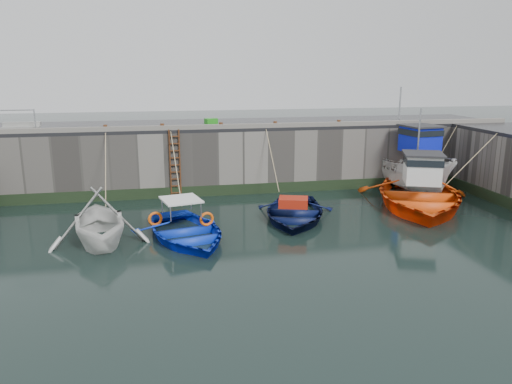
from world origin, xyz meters
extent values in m
plane|color=black|center=(0.00, 0.00, 0.00)|extent=(120.00, 120.00, 0.00)
cube|color=slate|center=(0.00, 12.50, 1.50)|extent=(30.00, 5.00, 3.00)
cube|color=black|center=(0.00, 12.50, 3.08)|extent=(30.00, 5.00, 0.16)
cube|color=slate|center=(0.00, 10.15, 3.26)|extent=(30.00, 0.30, 0.20)
cube|color=black|center=(0.00, 9.96, 0.25)|extent=(30.00, 0.08, 0.50)
cylinder|color=#3F1E0F|center=(-2.22, 9.92, 1.60)|extent=(0.07, 0.07, 3.20)
cylinder|color=#3F1E0F|center=(-1.78, 9.92, 1.60)|extent=(0.07, 0.07, 3.20)
cube|color=#3F1E0F|center=(-2.00, 9.90, 0.25)|extent=(0.44, 0.06, 0.05)
cube|color=#3F1E0F|center=(-2.00, 9.90, 0.58)|extent=(0.44, 0.06, 0.05)
cube|color=#3F1E0F|center=(-2.00, 9.90, 0.91)|extent=(0.44, 0.06, 0.05)
cube|color=#3F1E0F|center=(-2.00, 9.90, 1.24)|extent=(0.44, 0.06, 0.05)
cube|color=#3F1E0F|center=(-2.00, 9.90, 1.57)|extent=(0.44, 0.06, 0.05)
cube|color=#3F1E0F|center=(-2.00, 9.90, 1.90)|extent=(0.44, 0.06, 0.05)
cube|color=#3F1E0F|center=(-2.00, 9.90, 2.23)|extent=(0.44, 0.06, 0.05)
cube|color=#3F1E0F|center=(-2.00, 9.90, 2.56)|extent=(0.44, 0.06, 0.05)
cube|color=#3F1E0F|center=(-2.00, 9.90, 2.89)|extent=(0.44, 0.06, 0.05)
imported|color=silver|center=(-4.87, 4.19, 0.00)|extent=(4.30, 4.78, 2.24)
imported|color=#0D30CD|center=(-1.91, 4.07, 0.00)|extent=(4.56, 5.61, 1.02)
imported|color=#091139|center=(2.50, 5.65, 0.00)|extent=(4.83, 5.74, 1.02)
imported|color=silver|center=(9.50, 9.38, 0.82)|extent=(3.10, 6.32, 2.34)
cube|color=#0D1BCB|center=(9.58, 8.79, 2.59)|extent=(1.60, 1.68, 1.20)
cube|color=black|center=(9.58, 8.79, 2.94)|extent=(1.66, 1.75, 0.28)
cube|color=#262628|center=(9.58, 8.79, 3.23)|extent=(1.82, 1.91, 0.08)
cylinder|color=#A5A8AD|center=(9.33, 10.57, 3.49)|extent=(0.08, 0.08, 3.00)
imported|color=#FA4B0D|center=(8.35, 6.41, 0.42)|extent=(7.63, 8.81, 1.53)
cube|color=white|center=(8.13, 5.86, 1.78)|extent=(1.85, 1.91, 1.20)
cube|color=black|center=(8.13, 5.86, 2.13)|extent=(1.93, 1.99, 0.28)
cube|color=#262628|center=(8.13, 5.86, 2.42)|extent=(2.11, 2.17, 0.08)
cylinder|color=#A5A8AD|center=(8.79, 7.53, 2.68)|extent=(0.08, 0.08, 3.00)
cube|color=#21911A|center=(-0.06, 12.11, 3.31)|extent=(0.69, 0.57, 0.29)
cylinder|color=#A5A8AD|center=(-8.00, 10.60, 3.66)|extent=(0.05, 0.05, 1.00)
cylinder|color=#A5A8AD|center=(-8.75, 10.60, 4.12)|extent=(1.50, 0.05, 0.05)
cube|color=gray|center=(-8.75, 11.10, 3.25)|extent=(1.60, 0.35, 0.18)
cube|color=gray|center=(-8.75, 11.45, 3.43)|extent=(1.60, 0.35, 0.18)
cylinder|color=#3F1E0F|center=(-5.00, 10.25, 3.30)|extent=(0.18, 0.18, 0.28)
cylinder|color=#3F1E0F|center=(-2.50, 10.25, 3.30)|extent=(0.18, 0.18, 0.28)
cylinder|color=#3F1E0F|center=(0.20, 10.25, 3.30)|extent=(0.18, 0.18, 0.28)
cylinder|color=#3F1E0F|center=(2.80, 10.25, 3.30)|extent=(0.18, 0.18, 0.28)
cylinder|color=#3F1E0F|center=(6.00, 10.25, 3.30)|extent=(0.18, 0.18, 0.28)
camera|label=1|loc=(-2.76, -12.94, 5.87)|focal=35.00mm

